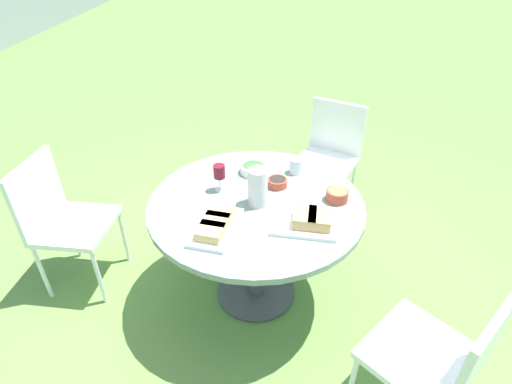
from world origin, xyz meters
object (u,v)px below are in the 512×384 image
Objects in this scene: dining_table at (256,217)px; chair_far_back at (330,150)px; chair_near_left at (61,215)px; chair_near_right at (443,357)px; water_pitcher at (258,187)px; wine_glass at (219,173)px.

chair_far_back is (1.02, -0.57, -0.09)m from dining_table.
dining_table is 1.36× the size of chair_near_left.
chair_near_left and chair_near_right have the same top height.
dining_table is 1.22m from chair_near_left.
water_pitcher is 1.33× the size of wine_glass.
water_pitcher is (-1.05, 0.56, 0.32)m from chair_far_back.
water_pitcher reaches higher than dining_table.
chair_near_left is 5.46× the size of wine_glass.
wine_glass reaches higher than chair_far_back.
dining_table is 1.36× the size of chair_near_right.
wine_glass is (0.11, 0.21, 0.23)m from dining_table.
chair_near_right is at bearing -135.46° from water_pitcher.
chair_near_right is at bearing -115.14° from chair_near_left.
water_pitcher is (0.79, 0.78, 0.32)m from chair_near_right.
water_pitcher is 0.26m from wine_glass.
wine_glass is at bearing 62.22° from dining_table.
dining_table is at bearing 150.80° from chair_far_back.
chair_far_back is 1.24m from wine_glass.
dining_table is 0.22m from water_pitcher.
chair_near_right is (-0.94, -2.00, 0.00)m from chair_near_left.
chair_near_left is at bearing 64.86° from chair_near_right.
water_pitcher is at bearing 44.54° from chair_near_right.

